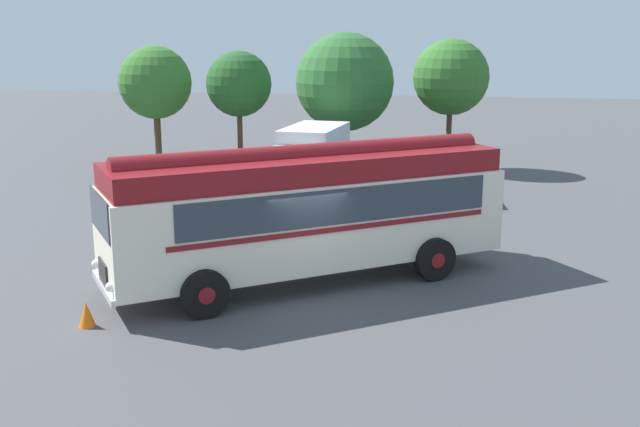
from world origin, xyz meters
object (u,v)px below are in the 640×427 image
(car_mid_left, at_px, (444,178))
(car_near_left, at_px, (369,177))
(box_van, at_px, (309,157))
(traffic_cone, at_px, (87,314))
(vintage_bus, at_px, (308,208))

(car_mid_left, bearing_deg, car_near_left, -175.56)
(box_van, relative_size, traffic_cone, 10.73)
(vintage_bus, distance_m, box_van, 11.15)
(car_near_left, bearing_deg, car_mid_left, 4.44)
(vintage_bus, distance_m, car_mid_left, 10.70)
(car_mid_left, bearing_deg, box_van, 172.22)
(vintage_bus, xyz_separation_m, car_near_left, (0.28, 9.98, -1.05))
(box_van, xyz_separation_m, traffic_cone, (-1.81, -14.76, -1.09))
(car_near_left, xyz_separation_m, traffic_cone, (-4.31, -13.82, -0.57))
(vintage_bus, relative_size, traffic_cone, 17.41)
(vintage_bus, relative_size, box_van, 1.62)
(box_van, bearing_deg, car_mid_left, -7.78)
(car_mid_left, relative_size, box_van, 0.74)
(car_near_left, relative_size, traffic_cone, 7.91)
(car_mid_left, height_order, box_van, box_van)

